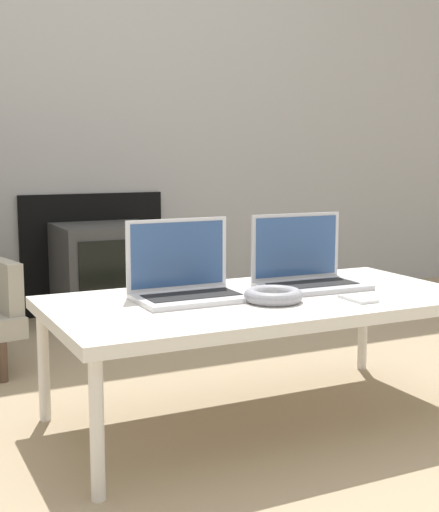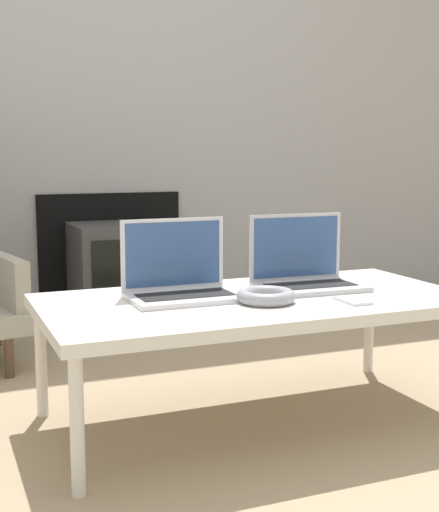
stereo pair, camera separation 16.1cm
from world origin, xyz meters
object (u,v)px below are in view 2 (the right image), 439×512
at_px(laptop_right, 305,271).
at_px(phone, 353,301).
at_px(laptop_left, 180,280).
at_px(tv, 122,272).
at_px(headphones, 266,296).

height_order(laptop_right, phone, laptop_right).
relative_size(laptop_left, tv, 0.69).
relative_size(laptop_right, phone, 2.80).
height_order(laptop_left, laptop_right, same).
xyz_separation_m(laptop_left, headphones, (0.21, -0.17, -0.03)).
relative_size(laptop_left, headphones, 1.91).
bearing_deg(phone, tv, 99.13).
distance_m(laptop_left, laptop_right, 0.44).
distance_m(laptop_left, tv, 1.46).
bearing_deg(laptop_left, phone, -29.66).
height_order(laptop_right, tv, laptop_right).
bearing_deg(phone, laptop_left, 150.28).
distance_m(phone, tv, 1.73).
height_order(laptop_left, phone, laptop_left).
bearing_deg(phone, laptop_right, 94.42).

